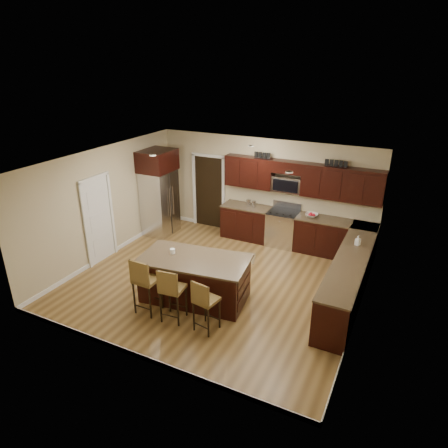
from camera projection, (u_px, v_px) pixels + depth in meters
The scene contains 23 objects.
floor at pixel (217, 281), 8.84m from camera, with size 6.00×6.00×0.00m, color olive.
ceiling at pixel (216, 162), 7.80m from camera, with size 6.00×6.00×0.00m, color silver.
wall_back at pixel (264, 189), 10.59m from camera, with size 6.00×6.00×0.00m, color #C1B38C.
wall_left at pixel (105, 204), 9.55m from camera, with size 5.50×5.50×0.00m, color #C1B38C.
wall_right at pixel (366, 255), 7.09m from camera, with size 5.50×5.50×0.00m, color #C1B38C.
base_cabinets at pixel (320, 254), 9.08m from camera, with size 4.02×3.96×0.92m.
upper_cabinets at pixel (302, 178), 9.84m from camera, with size 4.00×0.33×0.80m.
range at pixel (283, 228), 10.41m from camera, with size 0.76×0.64×1.11m.
microwave at pixel (287, 184), 10.09m from camera, with size 0.76×0.31×0.40m, color silver.
doorway at pixel (209, 192), 11.38m from camera, with size 0.85×0.03×2.06m, color black.
pantry_door at pixel (99, 221), 9.42m from camera, with size 0.03×0.80×2.04m, color white.
letter_decor at pixel (297, 159), 9.72m from camera, with size 2.20×0.03×0.15m, color black, non-canonical shape.
island at pixel (195, 280), 8.07m from camera, with size 2.29×1.41×0.92m.
stool_left at pixel (144, 280), 7.50m from camera, with size 0.44×0.44×1.16m.
stool_mid at pixel (171, 289), 7.27m from camera, with size 0.45×0.45×1.10m.
stool_right at pixel (204, 300), 7.01m from camera, with size 0.45×0.45×1.04m.
refrigerator at pixel (159, 192), 10.84m from camera, with size 0.79×0.96×2.35m.
floor_mat at pixel (237, 257), 9.90m from camera, with size 0.90×0.60×0.01m, color brown.
fruit_bowl at pixel (311, 215), 9.92m from camera, with size 0.31×0.31×0.08m, color silver.
soap_bottle at pixel (358, 240), 8.41m from camera, with size 0.09×0.10×0.21m, color #B2B2B2.
canister_tall at pixel (249, 203), 10.60m from camera, with size 0.12×0.12×0.18m, color silver.
canister_short at pixel (254, 204), 10.54m from camera, with size 0.11×0.11×0.18m, color silver.
island_jar at pixel (173, 251), 8.07m from camera, with size 0.10×0.10×0.10m, color white.
Camera 1 is at (3.55, -6.79, 4.61)m, focal length 32.00 mm.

